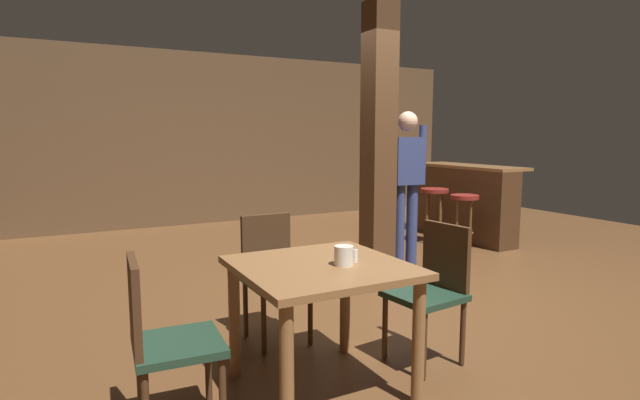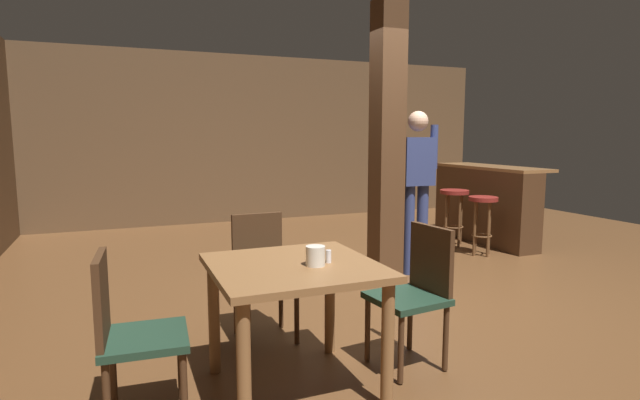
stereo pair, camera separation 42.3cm
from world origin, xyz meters
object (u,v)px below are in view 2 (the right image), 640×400
object	(u,v)px
chair_west	(128,330)
napkin_cup	(315,256)
chair_east	(416,288)
bar_counter	(485,203)
chair_north	(262,269)
salt_shaker	(328,256)
dining_table	(294,286)
standing_person	(417,180)
bar_stool_mid	(454,203)
bar_stool_near	(483,211)

from	to	relation	value
chair_west	napkin_cup	bearing A→B (deg)	-3.47
chair_east	bar_counter	bearing A→B (deg)	43.86
chair_north	salt_shaker	bearing A→B (deg)	-80.18
salt_shaker	bar_counter	world-z (taller)	bar_counter
dining_table	napkin_cup	distance (m)	0.23
chair_east	standing_person	size ratio (longest dim) A/B	0.52
napkin_cup	standing_person	bearing A→B (deg)	45.25
chair_west	napkin_cup	distance (m)	1.03
chair_north	salt_shaker	world-z (taller)	chair_north
chair_west	bar_stool_mid	xyz separation A→B (m)	(4.13, 2.84, 0.06)
chair_north	bar_stool_near	bearing A→B (deg)	23.76
chair_north	chair_west	bearing A→B (deg)	-137.62
chair_east	chair_west	bearing A→B (deg)	-178.76
bar_stool_near	bar_counter	bearing A→B (deg)	48.13
chair_north	dining_table	bearing A→B (deg)	-92.70
chair_north	chair_east	size ratio (longest dim) A/B	1.00
napkin_cup	chair_north	bearing A→B (deg)	93.75
chair_north	chair_west	size ratio (longest dim) A/B	1.00
salt_shaker	bar_stool_near	xyz separation A→B (m)	(3.03, 2.27, -0.24)
chair_west	bar_stool_near	bearing A→B (deg)	28.68
dining_table	standing_person	distance (m)	2.75
salt_shaker	bar_stool_near	distance (m)	3.79
chair_west	bar_stool_mid	distance (m)	5.01
chair_east	bar_stool_mid	world-z (taller)	chair_east
chair_north	napkin_cup	xyz separation A→B (m)	(0.06, -0.91, 0.30)
chair_east	salt_shaker	xyz separation A→B (m)	(-0.64, -0.07, 0.28)
dining_table	chair_north	distance (m)	0.83
chair_north	standing_person	xyz separation A→B (m)	(1.97, 1.02, 0.50)
dining_table	bar_counter	size ratio (longest dim) A/B	0.53
chair_north	napkin_cup	bearing A→B (deg)	-86.25
standing_person	bar_counter	size ratio (longest dim) A/B	0.99
chair_north	bar_stool_near	size ratio (longest dim) A/B	1.23
chair_west	napkin_cup	xyz separation A→B (m)	(0.99, -0.06, 0.30)
napkin_cup	bar_counter	distance (m)	4.71
standing_person	bar_counter	distance (m)	2.09
bar_stool_near	dining_table	bearing A→B (deg)	-145.38
dining_table	standing_person	size ratio (longest dim) A/B	0.54
salt_shaker	bar_counter	bearing A→B (deg)	38.95
chair_north	chair_west	distance (m)	1.26
napkin_cup	bar_stool_mid	size ratio (longest dim) A/B	0.15
dining_table	bar_stool_near	xyz separation A→B (m)	(3.22, 2.22, -0.08)
dining_table	bar_stool_near	size ratio (longest dim) A/B	1.27
chair_west	salt_shaker	bearing A→B (deg)	-1.53
chair_east	standing_person	world-z (taller)	standing_person
bar_stool_mid	chair_west	bearing A→B (deg)	-145.50
chair_west	standing_person	bearing A→B (deg)	32.78
salt_shaker	chair_north	bearing A→B (deg)	99.82
bar_counter	bar_stool_mid	distance (m)	0.54
chair_west	bar_stool_near	xyz separation A→B (m)	(4.11, 2.25, 0.04)
chair_east	bar_stool_mid	bearing A→B (deg)	49.29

